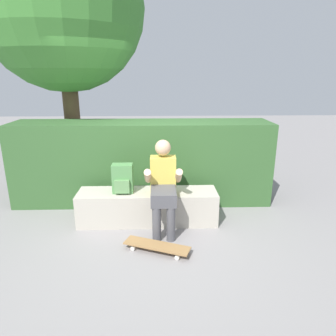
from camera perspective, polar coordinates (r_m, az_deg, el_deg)
ground_plane at (r=4.20m, az=-3.88°, el=-11.87°), size 24.00×24.00×0.00m
bench_main at (r=4.38m, az=-3.80°, el=-7.21°), size 1.94×0.48×0.46m
person_skater at (r=4.01m, az=-0.89°, el=-2.91°), size 0.49×0.62×1.21m
skateboard_near_person at (r=3.75m, az=-2.10°, el=-14.32°), size 0.82×0.48×0.09m
backpack_on_bench at (r=4.24m, az=-8.46°, el=-2.04°), size 0.28×0.23×0.40m
hedge_row at (r=5.01m, az=-4.77°, el=1.14°), size 4.09×0.77×1.31m
tree_behind_bench at (r=5.74m, az=-19.11°, el=26.23°), size 2.63×2.63×4.36m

